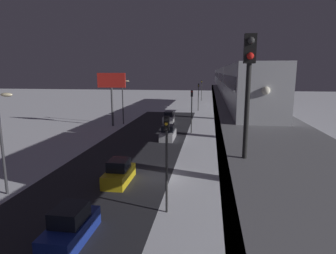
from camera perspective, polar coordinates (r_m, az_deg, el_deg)
ground_plane at (r=25.61m, az=-2.50°, el=-9.92°), size 240.00×240.00×0.00m
avenue_asphalt at (r=26.67m, az=-11.49°, el=-9.27°), size 11.00×82.17×0.01m
elevated_railway at (r=23.96m, az=14.87°, el=1.73°), size 5.00×82.17×6.26m
subway_train at (r=52.72m, az=11.54°, el=9.52°), size 2.94×74.07×3.40m
rail_signal at (r=9.60m, az=15.68°, el=9.80°), size 0.36×0.41×4.00m
sedan_white at (r=52.65m, az=0.15°, el=1.81°), size 1.91×4.12×1.97m
sedan_yellow at (r=24.58m, az=-9.68°, el=-9.01°), size 1.80×4.05×1.97m
sedan_silver at (r=39.34m, az=0.00°, el=-1.29°), size 1.80×4.42×1.97m
sedan_blue at (r=17.38m, az=-18.73°, el=-18.25°), size 1.80×4.16×1.97m
traffic_light_near at (r=18.23m, az=-0.27°, el=-4.70°), size 0.32×0.44×6.40m
traffic_light_mid at (r=42.92m, az=4.71°, el=4.30°), size 0.32×0.44×6.40m
traffic_light_far at (r=67.97m, az=6.05°, el=6.70°), size 0.32×0.44×6.40m
traffic_light_distant at (r=93.10m, az=6.67°, el=7.81°), size 0.32×0.44×6.40m
commercial_billboard at (r=49.32m, az=-11.12°, el=8.06°), size 4.80×0.36×8.90m
street_lamp_near at (r=24.07m, az=-29.83°, el=-0.82°), size 1.35×0.44×7.65m
street_lamp_far at (r=50.89m, az=-8.73°, el=5.94°), size 1.35×0.44×7.65m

